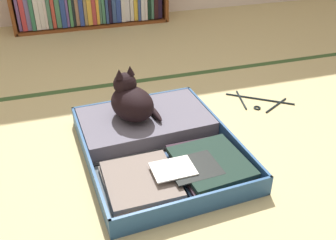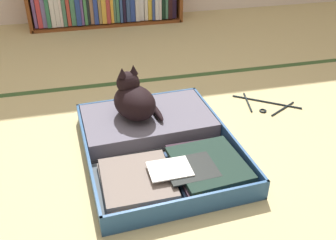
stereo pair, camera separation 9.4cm
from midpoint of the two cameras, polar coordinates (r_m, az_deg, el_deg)
ground_plane at (r=1.71m, az=-0.76°, el=-8.25°), size 10.00×10.00×0.00m
tatami_border at (r=2.50m, az=-5.76°, el=5.52°), size 4.80×0.05×0.00m
open_suitcase at (r=1.85m, az=-0.08°, el=-3.15°), size 0.72×0.89×0.10m
black_cat at (r=1.91m, az=-3.77°, el=3.04°), size 0.27×0.30×0.26m
clothes_hanger at (r=2.31m, az=15.43°, el=2.19°), size 0.33×0.29×0.01m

